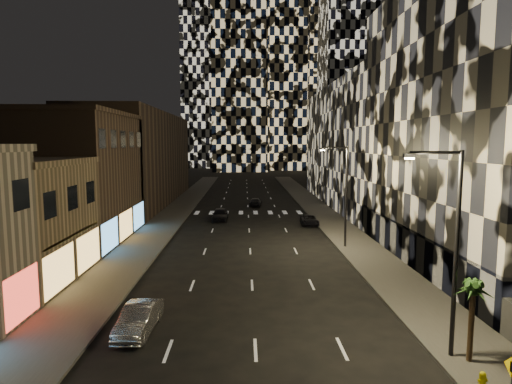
{
  "coord_description": "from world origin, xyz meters",
  "views": [
    {
      "loc": [
        -0.47,
        -7.67,
        9.45
      ],
      "look_at": [
        0.33,
        22.34,
        6.0
      ],
      "focal_mm": 30.0,
      "sensor_mm": 36.0,
      "label": 1
    }
  ],
  "objects": [
    {
      "name": "fire_hydrant",
      "position": [
        8.5,
        7.32,
        0.49
      ],
      "size": [
        0.35,
        0.34,
        0.72
      ],
      "rotation": [
        0.0,
        0.0,
        0.08
      ],
      "color": "yellow",
      "rests_on": "sidewalk_right"
    },
    {
      "name": "sidewalk_left",
      "position": [
        -10.0,
        50.0,
        0.07
      ],
      "size": [
        4.0,
        120.0,
        0.15
      ],
      "primitive_type": "cube",
      "color": "#47443F",
      "rests_on": "ground"
    },
    {
      "name": "sidewalk_right",
      "position": [
        10.0,
        50.0,
        0.07
      ],
      "size": [
        4.0,
        120.0,
        0.15
      ],
      "primitive_type": "cube",
      "color": "#47443F",
      "rests_on": "ground"
    },
    {
      "name": "retail_brown",
      "position": [
        -17.0,
        33.5,
        6.0
      ],
      "size": [
        10.0,
        15.0,
        12.0
      ],
      "primitive_type": "cube",
      "color": "#493729",
      "rests_on": "ground"
    },
    {
      "name": "streetlight_far",
      "position": [
        8.35,
        30.0,
        5.35
      ],
      "size": [
        2.55,
        0.25,
        9.0
      ],
      "color": "black",
      "rests_on": "sidewalk_right"
    },
    {
      "name": "curb_right",
      "position": [
        7.9,
        50.0,
        0.07
      ],
      "size": [
        0.2,
        120.0,
        0.15
      ],
      "primitive_type": "cube",
      "color": "#4C4C47",
      "rests_on": "ground"
    },
    {
      "name": "palm_tree",
      "position": [
        9.15,
        9.49,
        3.11
      ],
      "size": [
        1.81,
        1.83,
        3.58
      ],
      "color": "#47331E",
      "rests_on": "sidewalk_right"
    },
    {
      "name": "midrise_base",
      "position": [
        12.3,
        24.5,
        1.5
      ],
      "size": [
        0.6,
        25.0,
        3.0
      ],
      "primitive_type": "cube",
      "color": "#383838",
      "rests_on": "ground"
    },
    {
      "name": "curb_left",
      "position": [
        -7.9,
        50.0,
        0.07
      ],
      "size": [
        0.2,
        120.0,
        0.15
      ],
      "primitive_type": "cube",
      "color": "#4C4C47",
      "rests_on": "ground"
    },
    {
      "name": "car_dark_rightlane",
      "position": [
        7.0,
        40.86,
        0.58
      ],
      "size": [
        2.08,
        4.23,
        1.16
      ],
      "primitive_type": "imported",
      "rotation": [
        0.0,
        0.0,
        -0.04
      ],
      "color": "black",
      "rests_on": "ground"
    },
    {
      "name": "tower_left_back",
      "position": [
        -12.0,
        165.0,
        60.0
      ],
      "size": [
        24.0,
        24.0,
        120.0
      ],
      "primitive_type": "cube",
      "color": "black",
      "rests_on": "ground"
    },
    {
      "name": "car_dark_oncoming",
      "position": [
        1.15,
        56.17,
        0.59
      ],
      "size": [
        2.05,
        4.24,
        1.19
      ],
      "primitive_type": "imported",
      "rotation": [
        0.0,
        0.0,
        3.05
      ],
      "color": "black",
      "rests_on": "ground"
    },
    {
      "name": "tower_center_low",
      "position": [
        -2.0,
        140.0,
        47.5
      ],
      "size": [
        18.0,
        18.0,
        95.0
      ],
      "primitive_type": "cube",
      "color": "black",
      "rests_on": "ground"
    },
    {
      "name": "midrise_filler_right",
      "position": [
        20.0,
        57.0,
        9.0
      ],
      "size": [
        16.0,
        40.0,
        18.0
      ],
      "primitive_type": "cube",
      "color": "#232326",
      "rests_on": "ground"
    },
    {
      "name": "retail_filler_left",
      "position": [
        -17.0,
        60.0,
        7.0
      ],
      "size": [
        10.0,
        40.0,
        14.0
      ],
      "primitive_type": "cube",
      "color": "#493729",
      "rests_on": "ground"
    },
    {
      "name": "tower_right_mid",
      "position": [
        35.0,
        135.0,
        50.0
      ],
      "size": [
        20.0,
        20.0,
        100.0
      ],
      "primitive_type": "cube",
      "color": "black",
      "rests_on": "ground"
    },
    {
      "name": "streetlight_near",
      "position": [
        8.35,
        10.0,
        5.35
      ],
      "size": [
        2.55,
        0.25,
        9.0
      ],
      "color": "black",
      "rests_on": "sidewalk_right"
    },
    {
      "name": "ped_sign",
      "position": [
        8.3,
        5.33,
        1.75
      ],
      "size": [
        0.14,
        0.79,
        2.39
      ],
      "rotation": [
        0.0,
        0.0,
        0.11
      ],
      "color": "black",
      "rests_on": "sidewalk_right"
    },
    {
      "name": "car_silver_parked",
      "position": [
        -5.8,
        12.98,
        0.69
      ],
      "size": [
        1.72,
        4.29,
        1.39
      ],
      "primitive_type": "imported",
      "rotation": [
        0.0,
        0.0,
        -0.06
      ],
      "color": "#9E9EA3",
      "rests_on": "ground"
    },
    {
      "name": "car_dark_midlane",
      "position": [
        -3.5,
        44.02,
        0.77
      ],
      "size": [
        1.94,
        4.55,
        1.53
      ],
      "primitive_type": "imported",
      "rotation": [
        0.0,
        0.0,
        -0.03
      ],
      "color": "black",
      "rests_on": "ground"
    }
  ]
}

